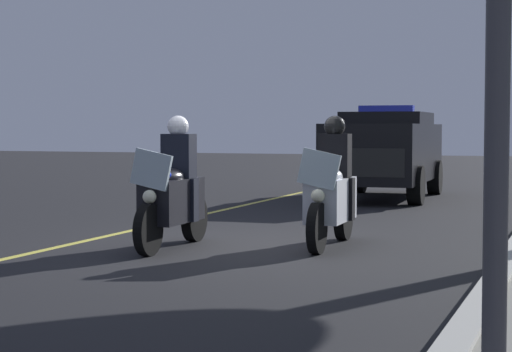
% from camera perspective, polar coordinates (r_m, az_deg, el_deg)
% --- Properties ---
extents(ground_plane, '(80.00, 80.00, 0.00)m').
position_cam_1_polar(ground_plane, '(12.11, -0.64, -4.35)').
color(ground_plane, black).
extents(lane_stripe_center, '(48.00, 0.12, 0.01)m').
position_cam_1_polar(lane_stripe_center, '(13.06, -9.80, -3.83)').
color(lane_stripe_center, '#E0D14C').
rests_on(lane_stripe_center, ground).
extents(police_motorcycle_lead_left, '(2.14, 0.59, 1.72)m').
position_cam_1_polar(police_motorcycle_lead_left, '(11.77, -5.24, -1.15)').
color(police_motorcycle_lead_left, black).
rests_on(police_motorcycle_lead_left, ground).
extents(police_motorcycle_lead_right, '(2.14, 0.59, 1.72)m').
position_cam_1_polar(police_motorcycle_lead_right, '(11.91, 4.76, -1.10)').
color(police_motorcycle_lead_right, black).
rests_on(police_motorcycle_lead_right, ground).
extents(police_suv, '(4.97, 2.23, 2.05)m').
position_cam_1_polar(police_suv, '(20.18, 8.13, 1.62)').
color(police_suv, black).
rests_on(police_suv, ground).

